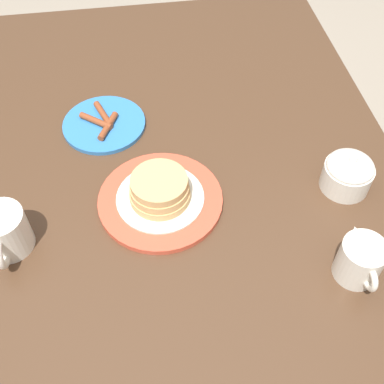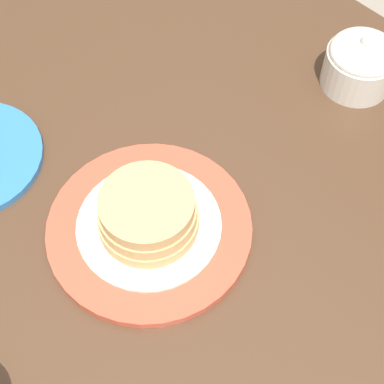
% 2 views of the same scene
% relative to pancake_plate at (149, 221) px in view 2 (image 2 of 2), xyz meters
% --- Properties ---
extents(ground_plane, '(8.00, 8.00, 0.00)m').
position_rel_pancake_plate_xyz_m(ground_plane, '(-0.03, 0.01, -0.75)').
color(ground_plane, gray).
extents(dining_table, '(1.42, 1.01, 0.73)m').
position_rel_pancake_plate_xyz_m(dining_table, '(-0.03, 0.01, -0.12)').
color(dining_table, '#4C3321').
rests_on(dining_table, ground_plane).
extents(pancake_plate, '(0.24, 0.24, 0.07)m').
position_rel_pancake_plate_xyz_m(pancake_plate, '(0.00, 0.00, 0.00)').
color(pancake_plate, '#DB5138').
rests_on(pancake_plate, dining_table).
extents(sugar_bowl, '(0.10, 0.10, 0.09)m').
position_rel_pancake_plate_xyz_m(sugar_bowl, '(0.01, 0.37, 0.02)').
color(sugar_bowl, silver).
rests_on(sugar_bowl, dining_table).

